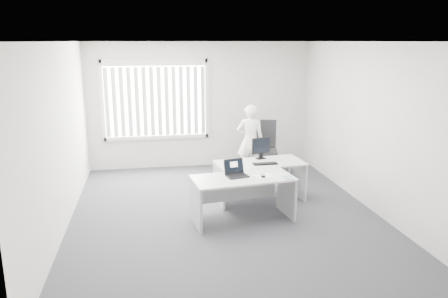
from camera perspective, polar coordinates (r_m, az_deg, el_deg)
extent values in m
plane|color=#47474D|center=(7.38, 0.07, -8.45)|extent=(6.00, 6.00, 0.00)
cube|color=silver|center=(9.89, -3.07, 5.73)|extent=(5.00, 0.02, 2.80)
cube|color=silver|center=(4.15, 7.57, -6.02)|extent=(5.00, 0.02, 2.80)
cube|color=silver|center=(6.97, -20.59, 1.38)|extent=(0.02, 6.00, 2.80)
cube|color=silver|center=(7.80, 18.47, 2.81)|extent=(0.02, 6.00, 2.80)
cube|color=silver|center=(6.82, 0.08, 13.87)|extent=(5.00, 6.00, 0.02)
cube|color=silver|center=(9.75, -8.92, 6.35)|extent=(2.32, 0.06, 1.76)
cube|color=silver|center=(6.90, 2.48, -3.82)|extent=(1.66, 0.93, 0.03)
cube|color=#AAAAAD|center=(6.81, -3.71, -7.29)|extent=(0.12, 0.68, 0.69)
cube|color=#AAAAAD|center=(7.30, 8.18, -5.93)|extent=(0.12, 0.68, 0.69)
cube|color=silver|center=(7.80, 4.72, -1.83)|extent=(1.62, 0.89, 0.03)
cube|color=#AAAAAD|center=(7.68, -0.65, -4.82)|extent=(0.11, 0.67, 0.68)
cube|color=#AAAAAD|center=(8.20, 9.65, -3.79)|extent=(0.11, 0.67, 0.68)
cylinder|color=black|center=(9.50, 5.32, -3.05)|extent=(0.78, 0.78, 0.09)
cylinder|color=black|center=(9.44, 5.35, -1.84)|extent=(0.08, 0.08, 0.50)
cube|color=black|center=(9.37, 5.38, -0.36)|extent=(0.60, 0.60, 0.08)
cube|color=black|center=(9.52, 5.36, 2.02)|extent=(0.48, 0.17, 0.60)
imported|color=white|center=(9.16, 3.45, 1.06)|extent=(0.63, 0.49, 1.54)
cube|color=white|center=(6.99, 5.28, -3.49)|extent=(0.35, 0.29, 0.00)
cube|color=silver|center=(6.93, 8.38, -3.71)|extent=(0.15, 0.20, 0.01)
cube|color=black|center=(7.67, 5.40, -1.92)|extent=(0.43, 0.14, 0.02)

